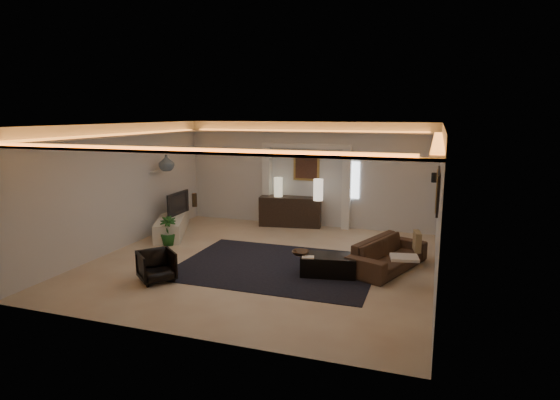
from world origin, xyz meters
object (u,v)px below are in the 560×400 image
(coffee_table, at_px, (329,265))
(sofa, at_px, (388,254))
(console, at_px, (291,212))
(armchair, at_px, (157,266))

(coffee_table, bearing_deg, sofa, 26.41)
(console, height_order, sofa, console)
(sofa, relative_size, armchair, 3.22)
(sofa, xyz_separation_m, coffee_table, (-1.06, -0.76, -0.10))
(sofa, height_order, armchair, sofa)
(armchair, bearing_deg, console, 28.34)
(sofa, xyz_separation_m, armchair, (-4.06, -2.12, -0.01))
(console, distance_m, coffee_table, 4.09)
(sofa, relative_size, coffee_table, 1.95)
(sofa, distance_m, coffee_table, 1.31)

